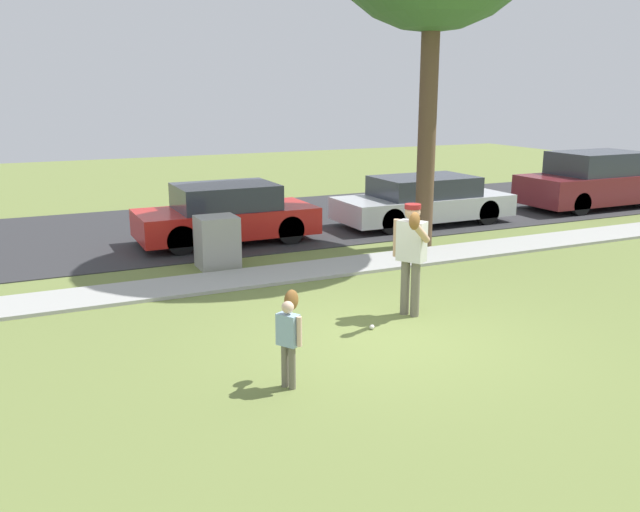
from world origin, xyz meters
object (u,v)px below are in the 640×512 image
object	(u,v)px
person_child	(289,328)
baseball	(372,327)
utility_cabinet	(217,242)
parked_sedan_silver	(423,201)
person_adult	(411,247)
parked_suv_maroon	(596,181)
parked_hatchback_red	(226,214)

from	to	relation	value
person_child	baseball	size ratio (longest dim) A/B	14.90
utility_cabinet	parked_sedan_silver	bearing A→B (deg)	17.57
person_child	baseball	world-z (taller)	person_child
baseball	parked_sedan_silver	distance (m)	8.12
person_adult	person_child	xyz separation A→B (m)	(-2.63, -1.52, -0.38)
person_adult	utility_cabinet	bearing A→B (deg)	-96.87
person_child	parked_suv_maroon	bearing A→B (deg)	-0.71
parked_sedan_silver	parked_hatchback_red	bearing A→B (deg)	179.03
baseball	parked_hatchback_red	size ratio (longest dim) A/B	0.02
person_child	parked_suv_maroon	size ratio (longest dim) A/B	0.23
parked_suv_maroon	person_child	bearing A→B (deg)	-149.81
parked_sedan_silver	parked_suv_maroon	bearing A→B (deg)	-0.10
utility_cabinet	parked_hatchback_red	xyz separation A→B (m)	(0.82, 2.02, 0.15)
person_adult	parked_suv_maroon	bearing A→B (deg)	179.35
person_adult	utility_cabinet	distance (m)	4.52
parked_hatchback_red	person_child	bearing A→B (deg)	-102.05
utility_cabinet	parked_hatchback_red	world-z (taller)	parked_hatchback_red
parked_suv_maroon	utility_cabinet	bearing A→B (deg)	-171.02
person_adult	utility_cabinet	xyz separation A→B (m)	(-1.83, 4.10, -0.58)
parked_suv_maroon	parked_sedan_silver	bearing A→B (deg)	179.90
person_adult	utility_cabinet	world-z (taller)	person_adult
person_adult	parked_sedan_silver	distance (m)	7.39
utility_cabinet	parked_suv_maroon	distance (m)	12.29
person_child	parked_sedan_silver	xyz separation A→B (m)	(6.89, 7.54, -0.09)
baseball	person_child	bearing A→B (deg)	-145.88
person_adult	baseball	distance (m)	1.37
person_child	person_adult	bearing A→B (deg)	-0.98
person_adult	parked_suv_maroon	distance (m)	11.93
person_adult	parked_sedan_silver	bearing A→B (deg)	-156.18
person_child	parked_hatchback_red	size ratio (longest dim) A/B	0.28
utility_cabinet	parked_sedan_silver	size ratio (longest dim) A/B	0.22
utility_cabinet	person_child	bearing A→B (deg)	-98.20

